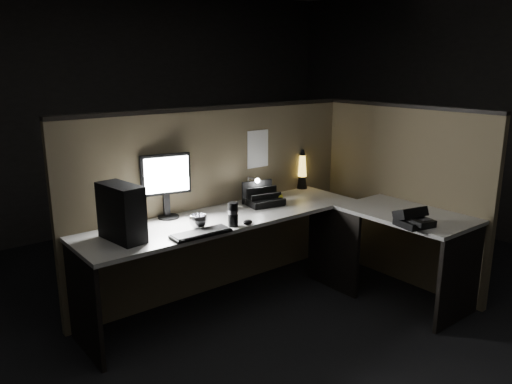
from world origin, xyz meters
TOP-DOWN VIEW (x-y plane):
  - floor at (0.00, 0.00)m, footprint 6.00×6.00m
  - room_shell at (0.00, 0.00)m, footprint 6.00×6.00m
  - partition_back at (0.00, 0.93)m, footprint 2.66×0.06m
  - partition_right at (1.33, 0.10)m, footprint 0.06×1.66m
  - desk at (0.18, 0.25)m, footprint 2.60×1.60m
  - pc_tower at (-0.99, 0.60)m, footprint 0.21×0.37m
  - monitor at (-0.52, 0.85)m, footprint 0.37×0.16m
  - keyboard at (-0.54, 0.35)m, footprint 0.43×0.16m
  - mouse at (-0.15, 0.34)m, footprint 0.10×0.09m
  - clip_lamp at (0.26, 0.80)m, footprint 0.04×0.16m
  - organizer at (0.27, 0.69)m, footprint 0.31×0.29m
  - lava_lamp at (0.90, 0.88)m, footprint 0.10×0.10m
  - travel_mug at (-0.25, 0.38)m, footprint 0.08×0.08m
  - steel_mug at (-0.47, 0.49)m, footprint 0.14×0.14m
  - figurine at (0.40, 0.63)m, footprint 0.06×0.06m
  - pinned_paper at (0.39, 0.90)m, footprint 0.22×0.00m
  - desk_phone at (0.76, -0.41)m, footprint 0.27×0.27m

SIDE VIEW (x-z plane):
  - floor at x=0.00m, z-range 0.00..0.00m
  - desk at x=0.18m, z-range 0.22..0.95m
  - keyboard at x=-0.54m, z-range 0.73..0.75m
  - mouse at x=-0.15m, z-range 0.73..0.76m
  - partition_back at x=0.00m, z-range 0.00..1.50m
  - partition_right at x=1.33m, z-range 0.00..1.50m
  - organizer at x=0.27m, z-range 0.67..0.88m
  - steel_mug at x=-0.47m, z-range 0.73..0.83m
  - desk_phone at x=0.76m, z-range 0.71..0.85m
  - figurine at x=0.40m, z-range 0.75..0.81m
  - travel_mug at x=-0.25m, z-range 0.73..0.90m
  - clip_lamp at x=0.26m, z-range 0.75..0.96m
  - lava_lamp at x=0.90m, z-range 0.70..1.06m
  - pc_tower at x=-0.99m, z-range 0.73..1.10m
  - monitor at x=-0.52m, z-range 0.78..1.26m
  - pinned_paper at x=0.39m, z-range 0.99..1.31m
  - room_shell at x=0.00m, z-range -1.38..4.62m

